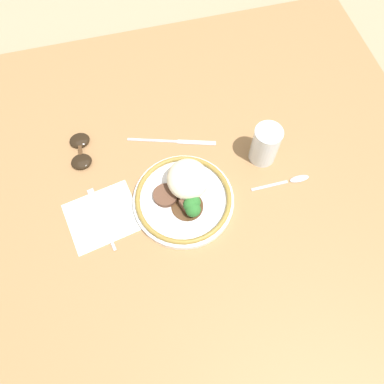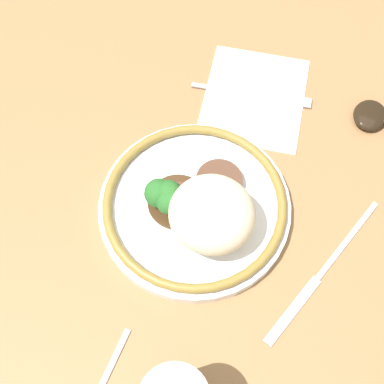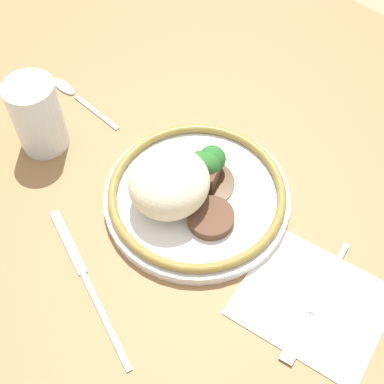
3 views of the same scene
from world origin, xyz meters
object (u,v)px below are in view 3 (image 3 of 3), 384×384
at_px(plate, 190,190).
at_px(knife, 85,278).
at_px(juice_glass, 38,119).
at_px(fork, 312,311).
at_px(spoon, 71,93).

height_order(plate, knife, plate).
bearing_deg(juice_glass, fork, -172.85).
relative_size(plate, spoon, 1.60).
height_order(plate, spoon, plate).
xyz_separation_m(juice_glass, knife, (-0.21, 0.10, -0.05)).
bearing_deg(knife, spoon, -18.31).
distance_m(plate, juice_glass, 0.23).
xyz_separation_m(plate, spoon, (0.27, -0.02, -0.03)).
distance_m(fork, knife, 0.27).
height_order(juice_glass, knife, juice_glass).
relative_size(juice_glass, spoon, 0.72).
relative_size(knife, spoon, 1.49).
bearing_deg(plate, knife, 85.08).
height_order(fork, spoon, same).
relative_size(plate, fork, 1.42).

